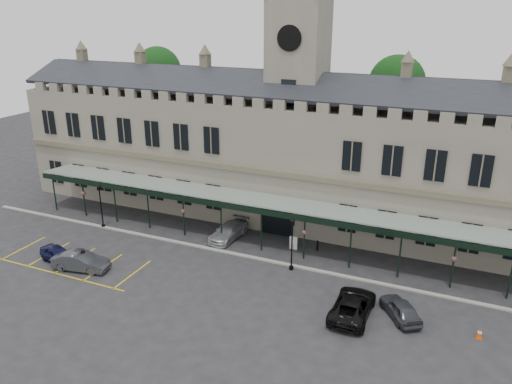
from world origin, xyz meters
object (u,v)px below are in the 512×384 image
at_px(person_b, 83,259).
at_px(sign_board, 293,243).
at_px(clock_tower, 297,90).
at_px(car_left_a, 58,255).
at_px(traffic_cone, 479,334).
at_px(station_building, 295,156).
at_px(lamp_post_mid, 292,239).
at_px(car_left_b, 81,261).
at_px(car_right_a, 400,309).
at_px(car_taxi, 228,231).
at_px(car_van, 353,305).
at_px(lamp_post_left, 101,202).

bearing_deg(person_b, sign_board, -149.86).
distance_m(clock_tower, car_left_a, 26.39).
bearing_deg(traffic_cone, station_building, 140.94).
relative_size(station_building, sign_board, 48.28).
xyz_separation_m(lamp_post_mid, traffic_cone, (14.50, -3.79, -2.47)).
distance_m(station_building, clock_tower, 6.64).
xyz_separation_m(clock_tower, car_left_b, (-12.37, -18.03, -12.33)).
relative_size(clock_tower, traffic_cone, 36.04).
bearing_deg(clock_tower, person_b, -124.69).
height_order(car_left_b, person_b, person_b).
distance_m(car_left_a, car_left_b, 2.64).
xyz_separation_m(car_left_b, car_right_a, (25.37, 3.57, -0.09)).
relative_size(car_left_a, car_taxi, 0.83).
bearing_deg(lamp_post_mid, car_left_b, -156.43).
relative_size(car_left_a, car_van, 0.74).
relative_size(car_left_b, car_taxi, 0.95).
relative_size(car_left_b, person_b, 2.67).
height_order(station_building, car_van, station_building).
distance_m(lamp_post_mid, sign_board, 4.35).
relative_size(sign_board, person_b, 0.70).
relative_size(station_building, car_taxi, 12.02).
relative_size(station_building, car_van, 10.79).
xyz_separation_m(clock_tower, car_van, (9.84, -15.51, -12.34)).
xyz_separation_m(car_right_a, person_b, (-25.30, -3.30, 0.19)).
xyz_separation_m(car_left_a, person_b, (2.70, 0.05, 0.18)).
bearing_deg(car_right_a, car_taxi, -56.99).
xyz_separation_m(clock_tower, car_right_a, (13.00, -14.47, -12.42)).
relative_size(lamp_post_mid, car_right_a, 1.17).
bearing_deg(car_taxi, clock_tower, 69.47).
xyz_separation_m(station_building, car_left_a, (-15.00, -17.73, -5.76)).
distance_m(station_building, car_left_b, 22.53).
height_order(lamp_post_mid, car_left_b, lamp_post_mid).
bearing_deg(car_taxi, traffic_cone, -12.25).
relative_size(lamp_post_mid, car_taxi, 0.95).
bearing_deg(car_right_a, car_van, -16.96).
height_order(car_taxi, person_b, person_b).
bearing_deg(car_left_b, car_taxi, -50.43).
bearing_deg(car_left_b, traffic_cone, -94.57).
xyz_separation_m(lamp_post_left, lamp_post_mid, (20.02, -0.58, 0.06)).
relative_size(lamp_post_mid, car_left_a, 1.15).
bearing_deg(traffic_cone, clock_tower, 140.77).
height_order(traffic_cone, car_left_a, car_left_a).
bearing_deg(car_left_a, car_left_b, -77.11).
bearing_deg(station_building, car_van, -57.47).
relative_size(traffic_cone, car_left_b, 0.15).
bearing_deg(sign_board, station_building, 109.24).
bearing_deg(lamp_post_mid, car_van, -35.92).
height_order(clock_tower, lamp_post_mid, clock_tower).
bearing_deg(car_right_a, car_left_a, -28.45).
distance_m(traffic_cone, car_left_b, 30.70).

